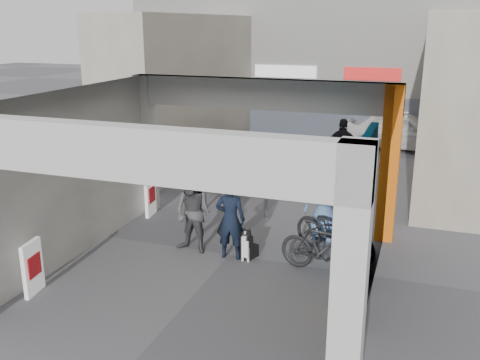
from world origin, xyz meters
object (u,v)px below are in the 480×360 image
at_px(man_crates, 343,149).
at_px(white_van, 403,130).
at_px(bicycle_front, 335,232).
at_px(border_collie, 248,246).
at_px(bicycle_rear, 322,248).
at_px(man_back_turned, 193,213).
at_px(man_with_dog, 230,219).
at_px(man_elderly, 325,200).
at_px(produce_stand, 234,170).
at_px(cafe_set, 243,178).

height_order(man_crates, white_van, man_crates).
height_order(man_crates, bicycle_front, man_crates).
distance_m(border_collie, bicycle_rear, 1.61).
height_order(border_collie, man_back_turned, man_back_turned).
distance_m(man_with_dog, white_van, 11.94).
xyz_separation_m(man_with_dog, man_elderly, (1.62, 1.70, 0.07)).
bearing_deg(border_collie, man_elderly, 71.71).
bearing_deg(bicycle_rear, man_elderly, 23.02).
xyz_separation_m(produce_stand, man_crates, (3.19, 1.21, 0.67)).
bearing_deg(man_back_turned, bicycle_front, 24.45).
relative_size(man_elderly, bicycle_rear, 1.04).
distance_m(man_crates, bicycle_rear, 6.94).
distance_m(man_with_dog, bicycle_rear, 1.97).
bearing_deg(border_collie, man_crates, 101.70).
distance_m(bicycle_front, bicycle_rear, 0.94).
bearing_deg(produce_stand, man_crates, 31.47).
bearing_deg(man_crates, man_elderly, 96.98).
distance_m(cafe_set, bicycle_rear, 5.76).
xyz_separation_m(man_back_turned, man_crates, (2.07, 6.75, 0.07)).
relative_size(man_with_dog, man_back_turned, 0.97).
xyz_separation_m(man_crates, bicycle_rear, (0.71, -6.89, -0.42)).
height_order(man_with_dog, bicycle_front, man_with_dog).
bearing_deg(produce_stand, border_collie, -56.44).
height_order(cafe_set, man_with_dog, man_with_dog).
height_order(man_back_turned, bicycle_rear, man_back_turned).
distance_m(cafe_set, white_van, 8.12).
bearing_deg(man_with_dog, man_back_turned, -8.29).
height_order(border_collie, man_crates, man_crates).
relative_size(man_with_dog, man_crates, 0.90).
height_order(produce_stand, border_collie, border_collie).
height_order(bicycle_rear, white_van, white_van).
bearing_deg(bicycle_rear, cafe_set, 47.79).
bearing_deg(man_back_turned, white_van, 81.61).
relative_size(produce_stand, man_back_turned, 0.60).
bearing_deg(white_van, man_elderly, -178.54).
xyz_separation_m(man_with_dog, bicycle_rear, (1.94, -0.11, -0.32)).
height_order(border_collie, man_with_dog, man_with_dog).
distance_m(produce_stand, border_collie, 5.99).
xyz_separation_m(border_collie, man_crates, (0.87, 6.73, 0.66)).
distance_m(man_back_turned, man_elderly, 2.99).
height_order(produce_stand, man_elderly, man_elderly).
xyz_separation_m(produce_stand, bicycle_front, (3.99, -4.75, 0.26)).
relative_size(man_back_turned, man_crates, 0.92).
bearing_deg(bicycle_front, man_with_dog, 140.85).
distance_m(man_crates, white_van, 5.09).
bearing_deg(bicycle_rear, man_crates, 19.08).
xyz_separation_m(cafe_set, bicycle_front, (3.35, -3.81, 0.19)).
distance_m(man_elderly, bicycle_front, 1.04).
bearing_deg(cafe_set, man_elderly, -44.68).
relative_size(cafe_set, man_back_turned, 0.93).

